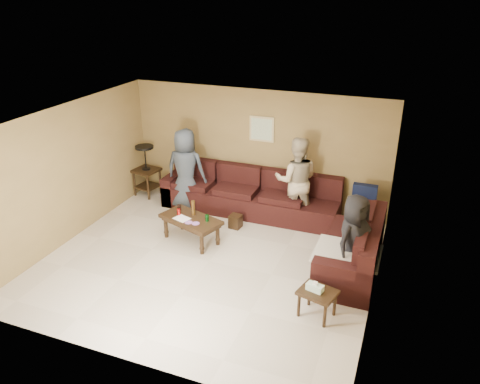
{
  "coord_description": "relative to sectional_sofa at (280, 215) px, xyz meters",
  "views": [
    {
      "loc": [
        2.97,
        -6.26,
        4.4
      ],
      "look_at": [
        0.25,
        0.85,
        1.0
      ],
      "focal_mm": 35.0,
      "sensor_mm": 36.0,
      "label": 1
    }
  ],
  "objects": [
    {
      "name": "coffee_table",
      "position": [
        -1.41,
        -0.98,
        0.08
      ],
      "size": [
        1.27,
        0.91,
        0.76
      ],
      "rotation": [
        0.0,
        0.0,
        -0.33
      ],
      "color": "black",
      "rests_on": "ground"
    },
    {
      "name": "waste_bin",
      "position": [
        -0.84,
        -0.2,
        -0.19
      ],
      "size": [
        0.24,
        0.24,
        0.26
      ],
      "primitive_type": "cube",
      "rotation": [
        0.0,
        0.0,
        -0.11
      ],
      "color": "black",
      "rests_on": "ground"
    },
    {
      "name": "person_right",
      "position": [
        1.54,
        -1.23,
        0.43
      ],
      "size": [
        0.74,
        0.87,
        1.51
      ],
      "primitive_type": "imported",
      "rotation": [
        0.0,
        0.0,
        1.14
      ],
      "color": "black",
      "rests_on": "ground"
    },
    {
      "name": "wall_art",
      "position": [
        -0.71,
        0.96,
        1.37
      ],
      "size": [
        0.52,
        0.04,
        0.52
      ],
      "color": "tan",
      "rests_on": "ground"
    },
    {
      "name": "sectional_sofa",
      "position": [
        0.0,
        0.0,
        0.0
      ],
      "size": [
        4.65,
        2.9,
        0.97
      ],
      "color": "black",
      "rests_on": "ground"
    },
    {
      "name": "end_table_left",
      "position": [
        -3.28,
        0.56,
        0.28
      ],
      "size": [
        0.59,
        0.59,
        1.16
      ],
      "rotation": [
        0.0,
        0.0,
        -0.19
      ],
      "color": "black",
      "rests_on": "ground"
    },
    {
      "name": "side_table_right",
      "position": [
        1.23,
        -2.28,
        0.05
      ],
      "size": [
        0.6,
        0.54,
        0.57
      ],
      "rotation": [
        0.0,
        0.0,
        -0.26
      ],
      "color": "black",
      "rests_on": "ground"
    },
    {
      "name": "person_left",
      "position": [
        -2.14,
        0.29,
        0.54
      ],
      "size": [
        0.9,
        0.63,
        1.73
      ],
      "primitive_type": "imported",
      "rotation": [
        0.0,
        0.0,
        3.24
      ],
      "color": "#343C48",
      "rests_on": "ground"
    },
    {
      "name": "person_middle",
      "position": [
        0.17,
        0.51,
        0.55
      ],
      "size": [
        1.0,
        0.87,
        1.76
      ],
      "primitive_type": "imported",
      "rotation": [
        0.0,
        0.0,
        3.41
      ],
      "color": "tan",
      "rests_on": "ground"
    },
    {
      "name": "room",
      "position": [
        -0.81,
        -1.52,
        1.34
      ],
      "size": [
        5.6,
        5.5,
        2.5
      ],
      "color": "beige",
      "rests_on": "ground"
    }
  ]
}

